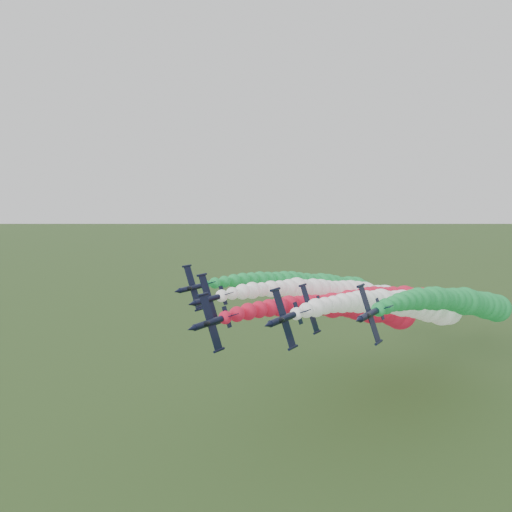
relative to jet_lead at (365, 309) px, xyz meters
The scene contains 7 objects.
ground 56.94m from the jet_lead, 100.09° to the right, with size 3000.00×3000.00×0.00m, color #3E602A.
jet_lead is the anchor object (origin of this frame).
jet_inner_left 12.33m from the jet_lead, 131.99° to the left, with size 16.78×91.13×23.16m.
jet_inner_right 13.59m from the jet_lead, 15.21° to the left, with size 16.16×90.50×22.54m.
jet_outer_left 26.22m from the jet_lead, 138.33° to the left, with size 16.18×90.53×22.56m.
jet_outer_right 27.47m from the jet_lead, 26.34° to the left, with size 16.17×90.52×22.55m.
jet_trail 24.40m from the jet_lead, 73.32° to the left, with size 16.27×90.61×22.64m.
Camera 1 is at (60.35, -81.40, 59.75)m, focal length 35.00 mm.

